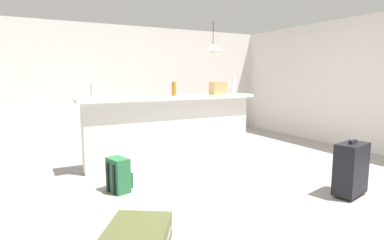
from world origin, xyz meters
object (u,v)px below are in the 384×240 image
object	(u,v)px
bottle_amber	(174,89)
dining_chair_near_partition	(226,121)
bottle_white	(93,92)
grocery_bag	(218,88)
suitcase_upright_black	(351,168)
backpack_green	(119,175)
pendant_lamp	(213,47)
dining_table	(214,112)
dining_chair_far_side	(204,115)
bottle_clear	(234,85)

from	to	relation	value
bottle_amber	dining_chair_near_partition	xyz separation A→B (m)	(1.33, 0.48, -0.68)
bottle_white	grocery_bag	size ratio (longest dim) A/B	0.82
suitcase_upright_black	backpack_green	bearing A→B (deg)	149.01
bottle_white	pendant_lamp	size ratio (longest dim) A/B	0.34
pendant_lamp	grocery_bag	bearing A→B (deg)	-117.55
bottle_white	grocery_bag	bearing A→B (deg)	2.64
dining_table	backpack_green	bearing A→B (deg)	-142.75
backpack_green	dining_chair_near_partition	bearing A→B (deg)	29.15
grocery_bag	backpack_green	distance (m)	2.43
bottle_white	grocery_bag	xyz separation A→B (m)	(2.13, 0.10, 0.00)
dining_chair_far_side	backpack_green	xyz separation A→B (m)	(-2.68, -2.52, -0.31)
bottle_clear	grocery_bag	size ratio (longest dim) A/B	1.15
grocery_bag	pendant_lamp	bearing A→B (deg)	62.45
bottle_amber	grocery_bag	xyz separation A→B (m)	(0.84, 0.01, -0.00)
bottle_clear	dining_chair_near_partition	bearing A→B (deg)	71.70
backpack_green	suitcase_upright_black	bearing A→B (deg)	-30.99
bottle_white	bottle_amber	bearing A→B (deg)	3.86
bottle_white	backpack_green	xyz separation A→B (m)	(0.11, -0.83, -0.98)
bottle_clear	backpack_green	bearing A→B (deg)	-158.19
bottle_white	dining_chair_near_partition	world-z (taller)	bottle_white
bottle_amber	bottle_clear	distance (m)	1.18
bottle_white	backpack_green	bearing A→B (deg)	-82.75
bottle_amber	pendant_lamp	size ratio (longest dim) A/B	0.35
bottle_clear	suitcase_upright_black	world-z (taller)	bottle_clear
pendant_lamp	suitcase_upright_black	size ratio (longest dim) A/B	0.95
bottle_white	suitcase_upright_black	xyz separation A→B (m)	(2.47, -2.25, -0.86)
dining_table	suitcase_upright_black	xyz separation A→B (m)	(-0.23, -3.39, -0.32)
bottle_white	suitcase_upright_black	bearing A→B (deg)	-42.39
bottle_white	suitcase_upright_black	distance (m)	3.45
bottle_amber	dining_chair_near_partition	distance (m)	1.57
dining_chair_far_side	pendant_lamp	world-z (taller)	pendant_lamp
dining_chair_far_side	bottle_white	bearing A→B (deg)	-148.86
dining_chair_near_partition	pendant_lamp	bearing A→B (deg)	84.21
dining_table	dining_chair_near_partition	world-z (taller)	dining_chair_near_partition
dining_table	bottle_white	bearing A→B (deg)	-157.15
dining_chair_near_partition	suitcase_upright_black	xyz separation A→B (m)	(-0.15, -2.82, -0.19)
suitcase_upright_black	bottle_white	bearing A→B (deg)	137.61
bottle_white	bottle_clear	distance (m)	2.47
pendant_lamp	suitcase_upright_black	distance (m)	3.79
bottle_clear	dining_table	distance (m)	1.20
dining_chair_far_side	backpack_green	world-z (taller)	dining_chair_far_side
dining_table	dining_chair_near_partition	distance (m)	0.59
dining_chair_far_side	bottle_amber	bearing A→B (deg)	-133.28
grocery_bag	dining_chair_near_partition	size ratio (longest dim) A/B	0.28
grocery_bag	dining_chair_near_partition	world-z (taller)	grocery_bag
grocery_bag	dining_table	xyz separation A→B (m)	(0.57, 1.04, -0.54)
bottle_white	suitcase_upright_black	world-z (taller)	bottle_white
dining_chair_near_partition	backpack_green	bearing A→B (deg)	-150.85
pendant_lamp	bottle_white	bearing A→B (deg)	-156.75
bottle_amber	suitcase_upright_black	world-z (taller)	bottle_amber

